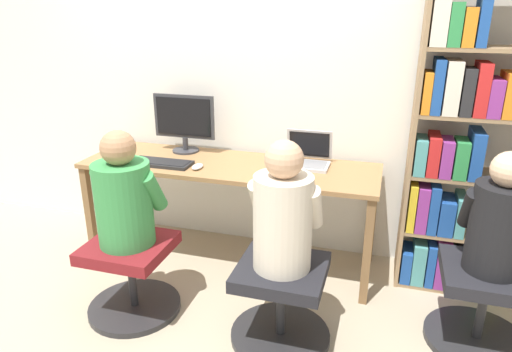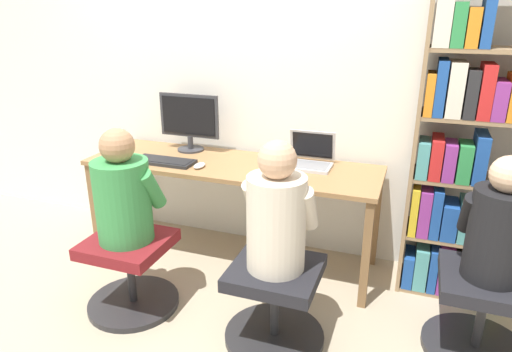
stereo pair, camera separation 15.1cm
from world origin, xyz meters
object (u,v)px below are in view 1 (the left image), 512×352
Objects in this scene: keyboard at (161,163)px; person_at_laptop at (283,214)px; person_near_shelf at (500,221)px; desktop_monitor at (184,122)px; laptop at (307,158)px; person_at_monitor at (124,196)px; office_chair_left at (132,274)px; office_chair_side at (483,304)px; bookshelf at (468,162)px; office_chair_right at (281,300)px.

keyboard is 0.62× the size of person_at_laptop.
desktop_monitor is at bearing 162.28° from person_near_shelf.
laptop is 0.47× the size of person_at_monitor.
person_near_shelf is (1.96, 0.28, 0.49)m from office_chair_left.
desktop_monitor reaches higher than office_chair_side.
person_at_monitor is (0.08, -0.59, -0.00)m from keyboard.
person_at_monitor is (-0.87, -0.87, -0.04)m from laptop.
bookshelf reaches higher than laptop.
laptop is 1.35m from office_chair_left.
office_chair_side is at bearing -8.84° from keyboard.
office_chair_left and office_chair_side have the same top height.
keyboard is 0.78m from office_chair_left.
keyboard is at bearing 171.29° from person_near_shelf.
office_chair_left is 1.00× the size of office_chair_side.
person_at_monitor is 1.04× the size of person_near_shelf.
office_chair_side is at bearing 8.09° from office_chair_left.
person_near_shelf reaches higher than office_chair_right.
office_chair_left is 0.29× the size of bookshelf.
laptop is 1.23m from person_at_monitor.
keyboard reaches higher than office_chair_side.
laptop is at bearing 45.05° from office_chair_left.
laptop is at bearing 44.89° from person_at_monitor.
desktop_monitor is at bearing 177.47° from bookshelf.
office_chair_side is (0.10, -0.56, -0.61)m from bookshelf.
desktop_monitor is 0.84× the size of office_chair_side.
person_at_laptop is (0.04, -0.87, -0.03)m from laptop.
laptop reaches higher than office_chair_right.
office_chair_right is at bearing 0.17° from office_chair_left.
person_near_shelf is at bearing -28.49° from laptop.
office_chair_right is at bearing -164.97° from person_near_shelf.
office_chair_right is 0.87× the size of person_near_shelf.
person_at_laptop is at bearing -165.47° from office_chair_side.
office_chair_right is at bearing -0.13° from person_at_monitor.
bookshelf is 0.84m from office_chair_side.
office_chair_left is 1.98m from office_chair_side.
keyboard is at bearing 171.16° from office_chair_side.
person_near_shelf reaches higher than office_chair_side.
office_chair_left is at bearing -171.78° from person_near_shelf.
office_chair_right is 1.04m from person_at_monitor.
desktop_monitor is 0.84× the size of office_chair_left.
keyboard is (-0.03, -0.33, -0.21)m from desktop_monitor.
laptop is at bearing 92.81° from person_at_laptop.
bookshelf is at bearing 24.29° from office_chair_left.
keyboard is 1.96m from bookshelf.
person_near_shelf reaches higher than keyboard.
person_near_shelf is at bearing -8.71° from keyboard.
office_chair_side is at bearing -28.68° from laptop.
person_at_laptop is (0.00, 0.00, 0.51)m from office_chair_right.
person_at_monitor is at bearing -179.82° from person_at_laptop.
office_chair_left is 1.05m from person_at_laptop.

